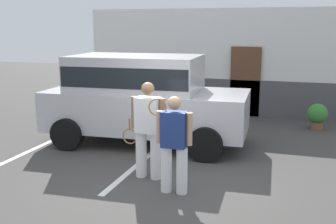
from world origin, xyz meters
The scene contains 8 objects.
ground_plane centered at (0.00, 0.00, 0.00)m, with size 40.00×40.00×0.00m, color #423F3D.
parking_stripe_0 centered at (-3.38, 1.50, 0.00)m, with size 0.12×4.40×0.01m, color silver.
parking_stripe_1 centered at (-0.77, 1.50, 0.00)m, with size 0.12×4.40×0.01m, color silver.
house_frontage centered at (0.01, 6.32, 1.52)m, with size 8.90×0.40×3.24m.
parked_suv centered at (-1.24, 2.40, 1.15)m, with size 4.69×2.36×2.05m.
tennis_player_man centered at (-0.32, 0.33, 0.91)m, with size 0.90×0.30×1.75m.
tennis_player_woman centered at (0.32, -0.18, 0.85)m, with size 0.74×0.26×1.62m.
potted_plant_by_porch centered at (2.72, 5.01, 0.39)m, with size 0.53×0.53×0.70m.
Camera 1 is at (2.16, -6.25, 2.71)m, focal length 43.53 mm.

